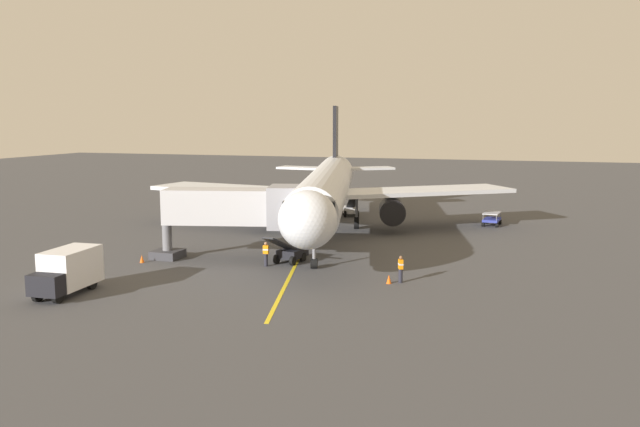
% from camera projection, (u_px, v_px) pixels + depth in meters
% --- Properties ---
extents(ground_plane, '(220.00, 220.00, 0.00)m').
position_uv_depth(ground_plane, '(316.00, 232.00, 59.13)').
color(ground_plane, '#424244').
extents(apron_lead_in_line, '(9.48, 38.97, 0.01)m').
position_uv_depth(apron_lead_in_line, '(305.00, 246.00, 52.39)').
color(apron_lead_in_line, yellow).
rests_on(apron_lead_in_line, ground).
extents(airplane, '(33.86, 39.92, 11.50)m').
position_uv_depth(airplane, '(327.00, 189.00, 57.75)').
color(airplane, silver).
rests_on(airplane, ground).
extents(jet_bridge, '(11.49, 5.23, 5.40)m').
position_uv_depth(jet_bridge, '(243.00, 208.00, 47.04)').
color(jet_bridge, '#B7B7BC').
rests_on(jet_bridge, ground).
extents(ground_crew_marshaller, '(0.42, 0.29, 1.71)m').
position_uv_depth(ground_crew_marshaller, '(266.00, 254.00, 45.28)').
color(ground_crew_marshaller, '#23232D').
rests_on(ground_crew_marshaller, ground).
extents(ground_crew_wing_walker, '(0.40, 0.47, 1.71)m').
position_uv_depth(ground_crew_wing_walker, '(401.00, 269.00, 40.73)').
color(ground_crew_wing_walker, '#23232D').
rests_on(ground_crew_wing_walker, ground).
extents(belt_loader_near_nose, '(1.90, 4.71, 2.32)m').
position_uv_depth(belt_loader_near_nose, '(290.00, 252.00, 46.58)').
color(belt_loader_near_nose, black).
rests_on(belt_loader_near_nose, ground).
extents(baggage_cart_portside, '(1.79, 2.74, 1.27)m').
position_uv_depth(baggage_cart_portside, '(492.00, 219.00, 62.58)').
color(baggage_cart_portside, '#2D3899').
rests_on(baggage_cart_portside, ground).
extents(box_truck_starboard_side, '(2.17, 4.69, 2.62)m').
position_uv_depth(box_truck_starboard_side, '(67.00, 271.00, 37.96)').
color(box_truck_starboard_side, black).
rests_on(box_truck_starboard_side, ground).
extents(belt_loader_rear_apron, '(2.79, 4.70, 2.32)m').
position_uv_depth(belt_loader_rear_apron, '(350.00, 209.00, 68.70)').
color(belt_loader_rear_apron, white).
rests_on(belt_loader_rear_apron, ground).
extents(safety_cone_nose_left, '(0.32, 0.32, 0.55)m').
position_uv_depth(safety_cone_nose_left, '(142.00, 259.00, 46.49)').
color(safety_cone_nose_left, '#F2590F').
rests_on(safety_cone_nose_left, ground).
extents(safety_cone_nose_right, '(0.32, 0.32, 0.55)m').
position_uv_depth(safety_cone_nose_right, '(389.00, 279.00, 40.60)').
color(safety_cone_nose_right, '#F2590F').
rests_on(safety_cone_nose_right, ground).
extents(safety_cone_wing_port, '(0.32, 0.32, 0.55)m').
position_uv_depth(safety_cone_wing_port, '(83.00, 274.00, 41.84)').
color(safety_cone_wing_port, '#F2590F').
rests_on(safety_cone_wing_port, ground).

